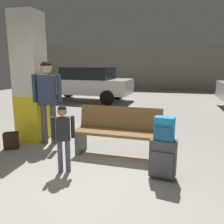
{
  "coord_description": "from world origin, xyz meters",
  "views": [
    {
      "loc": [
        1.08,
        -2.72,
        1.7
      ],
      "look_at": [
        0.17,
        1.3,
        0.85
      ],
      "focal_mm": 38.23,
      "sensor_mm": 36.0,
      "label": 1
    }
  ],
  "objects_px": {
    "child": "(63,132)",
    "backpack_dark_floor": "(11,141)",
    "parked_car_far": "(86,83)",
    "backpack_bright": "(164,129)",
    "suitcase": "(163,158)",
    "structural_pillar": "(30,78)",
    "adult": "(47,94)",
    "bench": "(118,132)"
  },
  "relations": [
    {
      "from": "child",
      "to": "backpack_dark_floor",
      "type": "height_order",
      "value": "child"
    },
    {
      "from": "backpack_dark_floor",
      "to": "parked_car_far",
      "type": "distance_m",
      "value": 6.3
    },
    {
      "from": "backpack_bright",
      "to": "backpack_dark_floor",
      "type": "distance_m",
      "value": 3.11
    },
    {
      "from": "suitcase",
      "to": "child",
      "type": "distance_m",
      "value": 1.56
    },
    {
      "from": "backpack_dark_floor",
      "to": "parked_car_far",
      "type": "relative_size",
      "value": 0.08
    },
    {
      "from": "structural_pillar",
      "to": "adult",
      "type": "height_order",
      "value": "structural_pillar"
    },
    {
      "from": "structural_pillar",
      "to": "backpack_bright",
      "type": "xyz_separation_m",
      "value": [
        2.88,
        -1.3,
        -0.6
      ]
    },
    {
      "from": "adult",
      "to": "parked_car_far",
      "type": "xyz_separation_m",
      "value": [
        -1.11,
        5.76,
        -0.27
      ]
    },
    {
      "from": "suitcase",
      "to": "child",
      "type": "xyz_separation_m",
      "value": [
        -1.52,
        -0.11,
        0.34
      ]
    },
    {
      "from": "child",
      "to": "structural_pillar",
      "type": "bearing_deg",
      "value": 133.96
    },
    {
      "from": "backpack_dark_floor",
      "to": "structural_pillar",
      "type": "bearing_deg",
      "value": 81.41
    },
    {
      "from": "bench",
      "to": "suitcase",
      "type": "xyz_separation_m",
      "value": [
        0.84,
        -0.8,
        -0.12
      ]
    },
    {
      "from": "adult",
      "to": "backpack_dark_floor",
      "type": "relative_size",
      "value": 5.11
    },
    {
      "from": "bench",
      "to": "backpack_dark_floor",
      "type": "xyz_separation_m",
      "value": [
        -2.15,
        -0.18,
        -0.28
      ]
    },
    {
      "from": "structural_pillar",
      "to": "parked_car_far",
      "type": "distance_m",
      "value": 5.63
    },
    {
      "from": "bench",
      "to": "backpack_dark_floor",
      "type": "bearing_deg",
      "value": -175.13
    },
    {
      "from": "suitcase",
      "to": "child",
      "type": "bearing_deg",
      "value": -175.87
    },
    {
      "from": "backpack_bright",
      "to": "backpack_dark_floor",
      "type": "bearing_deg",
      "value": 168.26
    },
    {
      "from": "structural_pillar",
      "to": "parked_car_far",
      "type": "height_order",
      "value": "structural_pillar"
    },
    {
      "from": "bench",
      "to": "backpack_bright",
      "type": "height_order",
      "value": "backpack_bright"
    },
    {
      "from": "backpack_bright",
      "to": "suitcase",
      "type": "bearing_deg",
      "value": 54.9
    },
    {
      "from": "suitcase",
      "to": "parked_car_far",
      "type": "bearing_deg",
      "value": 117.03
    },
    {
      "from": "backpack_bright",
      "to": "parked_car_far",
      "type": "relative_size",
      "value": 0.08
    },
    {
      "from": "child",
      "to": "bench",
      "type": "bearing_deg",
      "value": 53.13
    },
    {
      "from": "suitcase",
      "to": "parked_car_far",
      "type": "relative_size",
      "value": 0.14
    },
    {
      "from": "structural_pillar",
      "to": "suitcase",
      "type": "relative_size",
      "value": 4.56
    },
    {
      "from": "backpack_bright",
      "to": "adult",
      "type": "relative_size",
      "value": 0.2
    },
    {
      "from": "backpack_dark_floor",
      "to": "suitcase",
      "type": "bearing_deg",
      "value": -11.74
    },
    {
      "from": "bench",
      "to": "backpack_dark_floor",
      "type": "distance_m",
      "value": 2.17
    },
    {
      "from": "suitcase",
      "to": "adult",
      "type": "bearing_deg",
      "value": 155.25
    },
    {
      "from": "bench",
      "to": "parked_car_far",
      "type": "height_order",
      "value": "parked_car_far"
    },
    {
      "from": "bench",
      "to": "backpack_bright",
      "type": "bearing_deg",
      "value": -43.83
    },
    {
      "from": "backpack_bright",
      "to": "structural_pillar",
      "type": "bearing_deg",
      "value": 155.71
    },
    {
      "from": "suitcase",
      "to": "adult",
      "type": "distance_m",
      "value": 2.74
    },
    {
      "from": "structural_pillar",
      "to": "suitcase",
      "type": "xyz_separation_m",
      "value": [
        2.88,
        -1.3,
        -1.05
      ]
    },
    {
      "from": "child",
      "to": "backpack_dark_floor",
      "type": "bearing_deg",
      "value": 153.48
    },
    {
      "from": "bench",
      "to": "backpack_bright",
      "type": "relative_size",
      "value": 4.8
    },
    {
      "from": "suitcase",
      "to": "backpack_dark_floor",
      "type": "relative_size",
      "value": 1.78
    },
    {
      "from": "adult",
      "to": "backpack_dark_floor",
      "type": "distance_m",
      "value": 1.19
    },
    {
      "from": "structural_pillar",
      "to": "bench",
      "type": "xyz_separation_m",
      "value": [
        2.05,
        -0.5,
        -0.93
      ]
    },
    {
      "from": "bench",
      "to": "backpack_bright",
      "type": "xyz_separation_m",
      "value": [
        0.84,
        -0.8,
        0.33
      ]
    },
    {
      "from": "suitcase",
      "to": "backpack_bright",
      "type": "distance_m",
      "value": 0.45
    }
  ]
}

